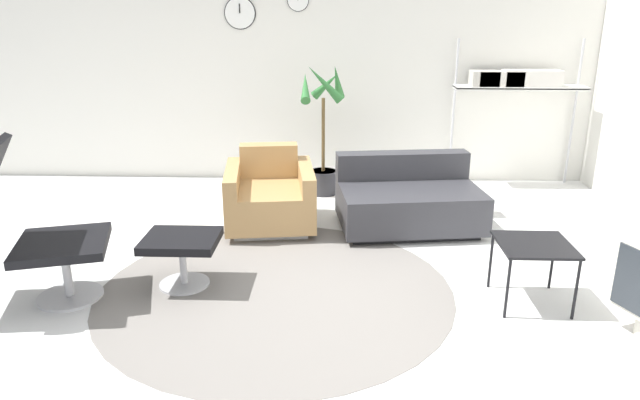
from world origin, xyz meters
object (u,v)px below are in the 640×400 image
armchair_red (270,198)px  side_table (534,249)px  potted_plant (323,143)px  ottoman (182,248)px  couch_low (408,201)px  shelf_unit (513,82)px

armchair_red → side_table: bearing=136.4°
potted_plant → ottoman: bearing=-112.9°
potted_plant → couch_low: bearing=-50.0°
armchair_red → couch_low: size_ratio=0.72×
armchair_red → potted_plant: bearing=-122.8°
potted_plant → armchair_red: bearing=-115.4°
couch_low → potted_plant: 1.29m
potted_plant → shelf_unit: bearing=11.3°
shelf_unit → potted_plant: bearing=-168.7°
couch_low → side_table: 1.59m
armchair_red → shelf_unit: shelf_unit is taller
shelf_unit → ottoman: bearing=-138.6°
armchair_red → potted_plant: potted_plant is taller
ottoman → potted_plant: size_ratio=0.37×
armchair_red → side_table: size_ratio=2.04×
side_table → couch_low: bearing=115.3°
ottoman → armchair_red: size_ratio=0.54×
armchair_red → couch_low: 1.27m
ottoman → armchair_red: bearing=69.0°
side_table → shelf_unit: 2.95m
armchair_red → ottoman: bearing=61.6°
couch_low → potted_plant: size_ratio=0.95×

